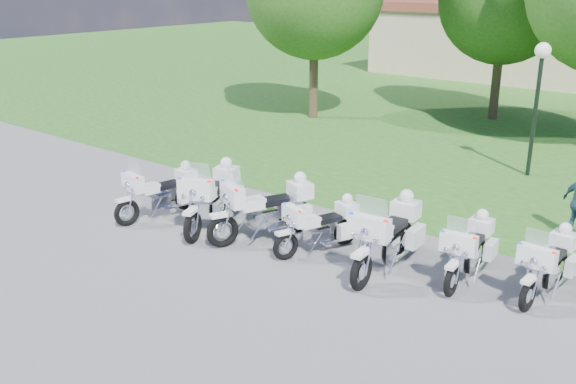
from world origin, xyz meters
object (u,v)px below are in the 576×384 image
Objects in this scene: motorcycle_3 at (321,225)px; motorcycle_4 at (388,234)px; motorcycle_2 at (268,207)px; motorcycle_5 at (469,248)px; lamp_post at (540,76)px; motorcycle_6 at (549,263)px; motorcycle_0 at (162,191)px; motorcycle_1 at (213,196)px.

motorcycle_4 is at bearing -156.19° from motorcycle_3.
motorcycle_2 is 4.40m from motorcycle_5.
motorcycle_2 is 1.20× the size of motorcycle_3.
lamp_post is at bearing -85.55° from motorcycle_2.
motorcycle_3 is 8.66m from lamp_post.
motorcycle_6 is at bearing -144.42° from motorcycle_2.
lamp_post is at bearing -113.61° from motorcycle_0.
lamp_post is (-2.82, 7.15, 2.31)m from motorcycle_6.
motorcycle_0 is 1.06× the size of motorcycle_6.
motorcycle_4 reaches higher than motorcycle_5.
motorcycle_5 is at bearing -79.27° from lamp_post.
motorcycle_0 is at bearing 29.66° from motorcycle_3.
motorcycle_3 is at bearing -160.80° from motorcycle_0.
motorcycle_3 is (2.83, 0.39, -0.14)m from motorcycle_1.
motorcycle_6 is (2.84, 0.94, -0.13)m from motorcycle_4.
motorcycle_2 reaches higher than motorcycle_5.
motorcycle_1 is 2.86m from motorcycle_3.
motorcycle_0 is at bearing -122.97° from lamp_post.
motorcycle_3 is at bearing -0.74° from motorcycle_4.
motorcycle_1 is at bearing 1.78° from motorcycle_4.
motorcycle_4 is 8.37m from lamp_post.
motorcycle_5 reaches higher than motorcycle_6.
motorcycle_1 is 0.95× the size of motorcycle_4.
motorcycle_4 is at bearing 166.02° from motorcycle_1.
motorcycle_0 is 10.88m from lamp_post.
motorcycle_0 is 0.87× the size of motorcycle_4.
motorcycle_0 is 0.94× the size of motorcycle_2.
motorcycle_1 is at bearing 27.70° from motorcycle_3.
motorcycle_1 is 7.35m from motorcycle_6.
motorcycle_5 is at bearing -159.01° from motorcycle_0.
motorcycle_4 is (1.54, 0.11, 0.14)m from motorcycle_3.
motorcycle_4 is at bearing -162.35° from motorcycle_0.
motorcycle_1 is at bearing 31.81° from motorcycle_2.
motorcycle_1 is 4.39m from motorcycle_4.
motorcycle_6 reaches higher than motorcycle_3.
motorcycle_4 is at bearing -90.12° from lamp_post.
motorcycle_2 is at bearing 27.24° from motorcycle_3.
motorcycle_5 is 0.57× the size of lamp_post.
motorcycle_0 is at bearing -6.80° from motorcycle_1.
motorcycle_2 is 0.93× the size of motorcycle_4.
motorcycle_3 is 0.77× the size of motorcycle_4.
motorcycle_0 reaches higher than motorcycle_5.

